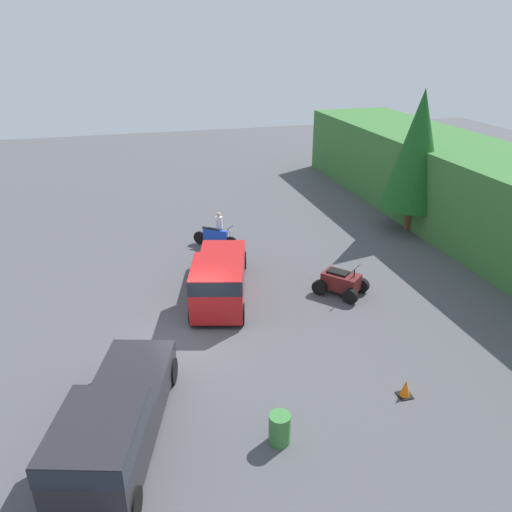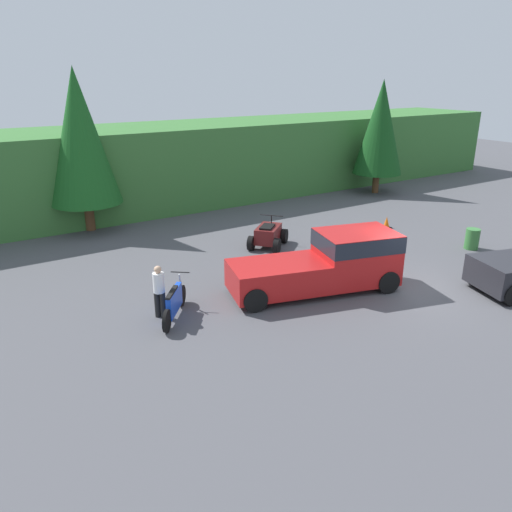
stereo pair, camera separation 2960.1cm
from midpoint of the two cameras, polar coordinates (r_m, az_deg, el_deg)
ground_plane at (r=10.55m, az=-28.87°, el=-37.05°), size 80.00×80.00×0.00m
hillside_backdrop at (r=23.08m, az=-33.37°, el=0.82°), size 44.00×6.00×4.36m
tree_left at (r=21.33m, az=-54.67°, el=0.29°), size 3.26×3.26×7.41m
tree_mid_left at (r=20.24m, az=-5.63°, el=7.15°), size 2.98×2.98×6.78m
pickup_truck_red at (r=11.21m, az=-45.08°, el=-28.89°), size 6.08×3.41×1.98m
dirt_bike at (r=14.61m, az=-67.01°, el=-27.16°), size 1.61×1.98×1.18m
quad_atv at (r=15.12m, az=-38.18°, el=-16.70°), size 2.39×2.33×1.26m
rider_person at (r=14.76m, az=-68.16°, el=-25.09°), size 0.49×0.49×1.68m
traffic_cone at (r=14.89m, az=-12.54°, el=-14.06°), size 0.42×0.42×0.55m
steel_barrel at (r=12.00m, az=-1.39°, el=-22.07°), size 0.58×0.58×0.88m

